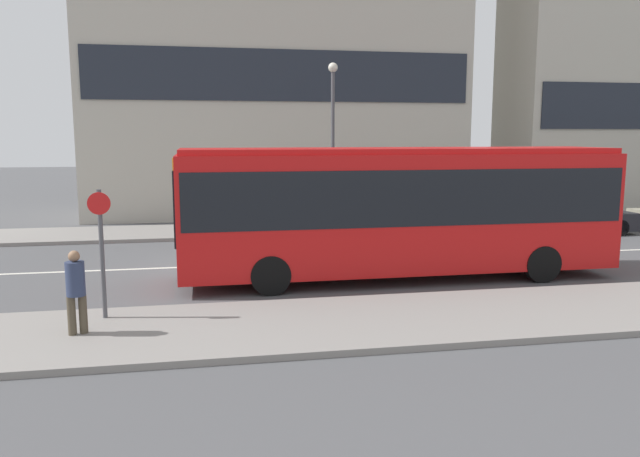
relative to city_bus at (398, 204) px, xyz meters
name	(u,v)px	position (x,y,z in m)	size (l,w,h in m)	color
ground_plane	(205,266)	(-5.01, 2.41, -1.97)	(120.00, 120.00, 0.00)	#4F4F51
sidewalk_near	(207,330)	(-5.01, -3.84, -1.91)	(44.00, 3.50, 0.13)	gray
sidewalk_far	(204,232)	(-5.01, 8.66, -1.91)	(44.00, 3.50, 0.13)	gray
lane_centerline	(205,266)	(-5.01, 2.41, -1.97)	(41.80, 0.16, 0.01)	silver
city_bus	(398,204)	(0.00, 0.00, 0.00)	(11.36, 2.60, 3.43)	red
parked_car_0	(577,217)	(9.11, 5.95, -1.32)	(4.12, 1.86, 1.40)	black
pedestrian_near_stop	(76,287)	(-7.36, -3.81, -0.96)	(0.34, 0.34, 1.57)	#4C4233
bus_stop_sign	(101,244)	(-7.02, -2.83, -0.33)	(0.44, 0.12, 2.59)	#4C4C51
street_lamp	(333,128)	(-0.07, 7.98, 2.06)	(0.36, 0.36, 6.32)	#4C4C51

